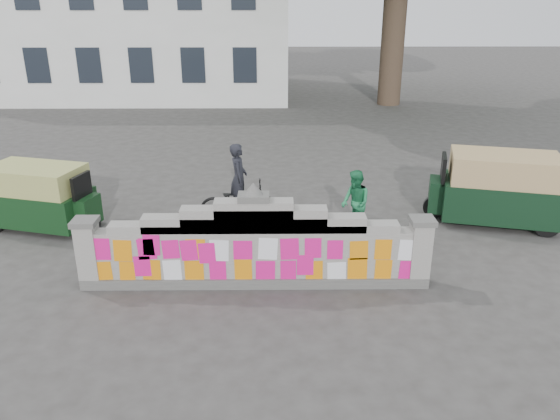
% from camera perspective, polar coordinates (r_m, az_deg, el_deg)
% --- Properties ---
extents(ground, '(100.00, 100.00, 0.00)m').
position_cam_1_polar(ground, '(10.31, -2.61, -7.76)').
color(ground, '#383533').
rests_on(ground, ground).
extents(parapet_wall, '(6.48, 0.44, 2.01)m').
position_cam_1_polar(parapet_wall, '(9.96, -2.68, -4.02)').
color(parapet_wall, '#4C4C49').
rests_on(parapet_wall, ground).
extents(building, '(16.00, 10.00, 8.90)m').
position_cam_1_polar(building, '(31.85, -14.77, 19.08)').
color(building, silver).
rests_on(building, ground).
extents(cyclist_bike, '(1.89, 0.75, 0.97)m').
position_cam_1_polar(cyclist_bike, '(12.92, -4.27, 0.85)').
color(cyclist_bike, black).
rests_on(cyclist_bike, ground).
extents(cyclist_rider, '(0.43, 0.62, 1.65)m').
position_cam_1_polar(cyclist_rider, '(12.81, -4.31, 2.27)').
color(cyclist_rider, black).
rests_on(cyclist_rider, ground).
extents(pedestrian, '(0.75, 0.85, 1.47)m').
position_cam_1_polar(pedestrian, '(12.24, 7.86, 0.75)').
color(pedestrian, '#227E4B').
rests_on(pedestrian, ground).
extents(rickshaw_left, '(2.74, 1.78, 1.47)m').
position_cam_1_polar(rickshaw_left, '(13.60, -23.75, 1.32)').
color(rickshaw_left, black).
rests_on(rickshaw_left, ground).
extents(rickshaw_right, '(3.11, 2.00, 1.67)m').
position_cam_1_polar(rickshaw_right, '(13.66, 21.83, 2.16)').
color(rickshaw_right, black).
rests_on(rickshaw_right, ground).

